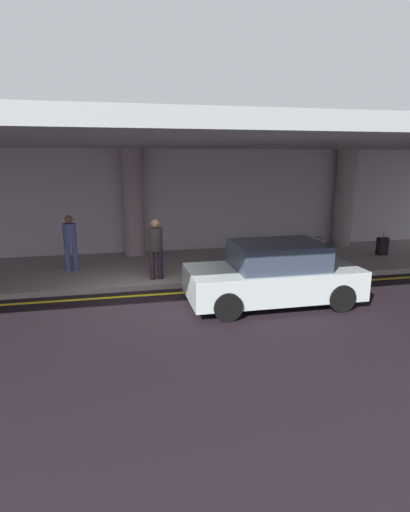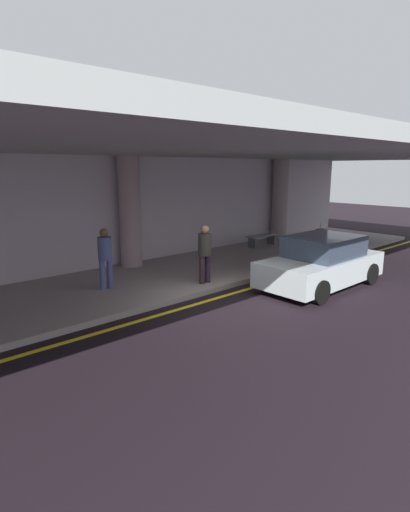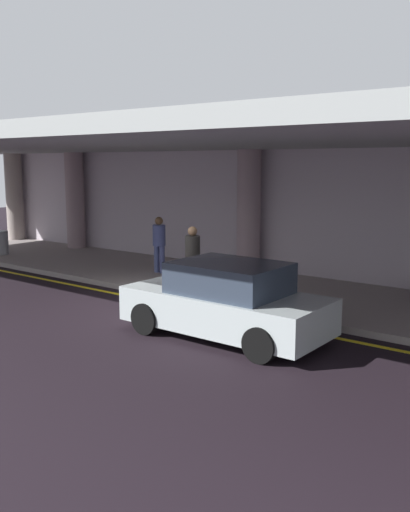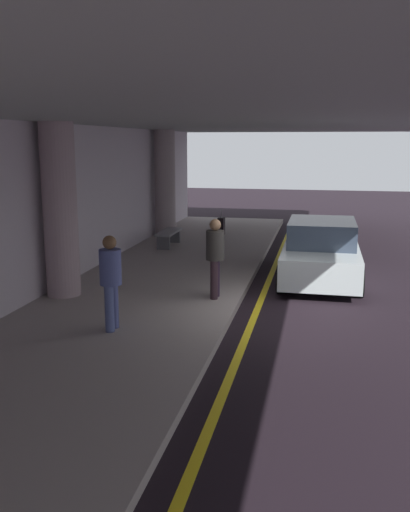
% 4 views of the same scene
% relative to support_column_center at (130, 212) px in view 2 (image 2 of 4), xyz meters
% --- Properties ---
extents(ground_plane, '(60.00, 60.00, 0.00)m').
position_rel_support_column_center_xyz_m(ground_plane, '(0.00, -4.78, -1.97)').
color(ground_plane, black).
extents(sidewalk, '(26.00, 4.20, 0.15)m').
position_rel_support_column_center_xyz_m(sidewalk, '(0.00, -1.68, -1.90)').
color(sidewalk, gray).
rests_on(sidewalk, ground).
extents(lane_stripe_yellow, '(26.00, 0.14, 0.01)m').
position_rel_support_column_center_xyz_m(lane_stripe_yellow, '(0.00, -4.16, -1.97)').
color(lane_stripe_yellow, yellow).
rests_on(lane_stripe_yellow, ground).
extents(support_column_center, '(0.72, 0.72, 3.65)m').
position_rel_support_column_center_xyz_m(support_column_center, '(0.00, 0.00, 0.00)').
color(support_column_center, gray).
rests_on(support_column_center, sidewalk).
extents(support_column_right_mid, '(0.72, 0.72, 3.65)m').
position_rel_support_column_center_xyz_m(support_column_right_mid, '(8.00, 0.00, 0.00)').
color(support_column_right_mid, gray).
rests_on(support_column_right_mid, sidewalk).
extents(ceiling_overhang, '(28.00, 13.20, 0.30)m').
position_rel_support_column_center_xyz_m(ceiling_overhang, '(0.00, -2.18, 1.97)').
color(ceiling_overhang, '#959A99').
rests_on(ceiling_overhang, support_column_far_left).
extents(terminal_back_wall, '(26.00, 0.30, 3.80)m').
position_rel_support_column_center_xyz_m(terminal_back_wall, '(0.00, 0.57, -0.07)').
color(terminal_back_wall, '#B7AAB6').
rests_on(terminal_back_wall, ground).
extents(car_silver, '(4.10, 1.92, 1.50)m').
position_rel_support_column_center_xyz_m(car_silver, '(3.05, -5.40, -1.26)').
color(car_silver, '#B0BBBC').
rests_on(car_silver, ground).
extents(traveler_with_luggage, '(0.38, 0.38, 1.68)m').
position_rel_support_column_center_xyz_m(traveler_with_luggage, '(-1.95, -1.86, -0.86)').
color(traveler_with_luggage, '#444E80').
rests_on(traveler_with_luggage, sidewalk).
extents(person_waiting_for_ride, '(0.38, 0.38, 1.68)m').
position_rel_support_column_center_xyz_m(person_waiting_for_ride, '(0.44, -3.24, -0.86)').
color(person_waiting_for_ride, '#302027').
rests_on(person_waiting_for_ride, sidewalk).
extents(suitcase_upright_primary, '(0.36, 0.22, 0.90)m').
position_rel_support_column_center_xyz_m(suitcase_upright_primary, '(8.47, -1.91, -1.51)').
color(suitcase_upright_primary, black).
rests_on(suitcase_upright_primary, sidewalk).
extents(bench_metal, '(1.60, 0.50, 0.48)m').
position_rel_support_column_center_xyz_m(bench_metal, '(6.01, -0.67, -1.47)').
color(bench_metal, slate).
rests_on(bench_metal, sidewalk).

